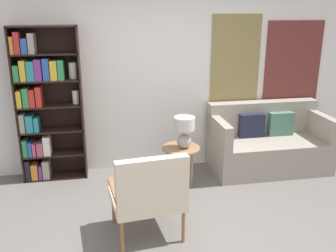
{
  "coord_description": "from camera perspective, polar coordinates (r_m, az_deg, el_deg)",
  "views": [
    {
      "loc": [
        -0.72,
        -3.07,
        2.24
      ],
      "look_at": [
        0.04,
        1.04,
        0.9
      ],
      "focal_mm": 40.0,
      "sensor_mm": 36.0,
      "label": 1
    }
  ],
  "objects": [
    {
      "name": "ground_plane",
      "position": [
        3.87,
        2.32,
        -17.64
      ],
      "size": [
        14.0,
        14.0,
        0.0
      ],
      "primitive_type": "plane",
      "color": "#66605B"
    },
    {
      "name": "wall_back",
      "position": [
        5.23,
        -1.74,
        8.0
      ],
      "size": [
        6.4,
        0.08,
        2.7
      ],
      "color": "white",
      "rests_on": "ground_plane"
    },
    {
      "name": "bookshelf",
      "position": [
        5.11,
        -18.61,
        3.28
      ],
      "size": [
        0.83,
        0.3,
        2.02
      ],
      "color": "black",
      "rests_on": "ground_plane"
    },
    {
      "name": "armchair",
      "position": [
        3.68,
        -2.86,
        -10.02
      ],
      "size": [
        0.75,
        0.68,
        0.93
      ],
      "color": "olive",
      "rests_on": "ground_plane"
    },
    {
      "name": "couch",
      "position": [
        5.55,
        14.91,
        -2.72
      ],
      "size": [
        1.63,
        0.81,
        0.93
      ],
      "color": "#9E9384",
      "rests_on": "ground_plane"
    },
    {
      "name": "side_table",
      "position": [
        4.82,
        1.99,
        -3.91
      ],
      "size": [
        0.49,
        0.49,
        0.52
      ],
      "color": "#99704C",
      "rests_on": "ground_plane"
    },
    {
      "name": "table_lamp",
      "position": [
        4.69,
        2.49,
        -0.59
      ],
      "size": [
        0.26,
        0.26,
        0.41
      ],
      "color": "#A59E93",
      "rests_on": "side_table"
    }
  ]
}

